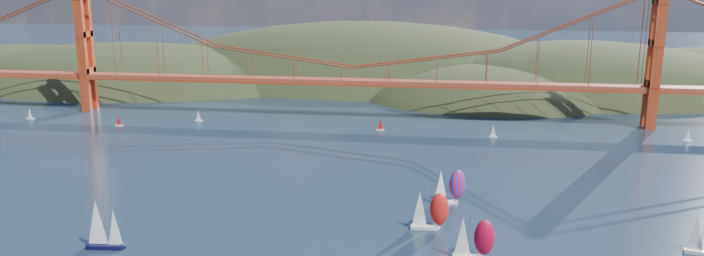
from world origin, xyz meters
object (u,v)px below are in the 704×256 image
(sloop_navy, at_px, (102,225))
(racer_rwb, at_px, (449,186))
(racer_0, at_px, (429,210))
(racer_1, at_px, (473,238))

(sloop_navy, bearing_deg, racer_rwb, 22.85)
(racer_rwb, bearing_deg, racer_0, -124.17)
(racer_rwb, bearing_deg, sloop_navy, -172.44)
(sloop_navy, distance_m, racer_1, 84.63)
(sloop_navy, bearing_deg, racer_0, 11.73)
(sloop_navy, distance_m, racer_rwb, 89.40)
(racer_0, bearing_deg, sloop_navy, -165.81)
(racer_0, height_order, racer_rwb, racer_0)
(racer_0, xyz_separation_m, racer_rwb, (4.72, 19.46, -0.01))
(racer_0, xyz_separation_m, racer_1, (10.25, -16.29, -0.11))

